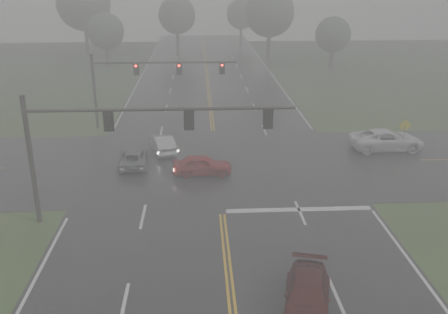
{
  "coord_description": "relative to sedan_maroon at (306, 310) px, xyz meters",
  "views": [
    {
      "loc": [
        -1.26,
        -11.52,
        13.03
      ],
      "look_at": [
        0.21,
        16.0,
        2.79
      ],
      "focal_mm": 40.0,
      "sensor_mm": 36.0,
      "label": 1
    }
  ],
  "objects": [
    {
      "name": "tree_ne_a",
      "position": [
        6.83,
        61.49,
        7.25
      ],
      "size": [
        7.5,
        7.5,
        11.02
      ],
      "color": "#342A22",
      "rests_on": "ground"
    },
    {
      "name": "main_road",
      "position": [
        -3.03,
        14.72,
        0.0
      ],
      "size": [
        18.0,
        160.0,
        0.02
      ],
      "primitive_type": "cube",
      "color": "black",
      "rests_on": "ground"
    },
    {
      "name": "sedan_maroon",
      "position": [
        0.0,
        0.0,
        0.0
      ],
      "size": [
        2.9,
        4.89,
        1.33
      ],
      "primitive_type": "imported",
      "rotation": [
        0.0,
        0.0,
        -0.24
      ],
      "color": "#3A0C0A",
      "rests_on": "ground"
    },
    {
      "name": "tree_n_mid",
      "position": [
        -7.61,
        71.27,
        6.07
      ],
      "size": [
        6.29,
        6.29,
        9.24
      ],
      "color": "#342A22",
      "rests_on": "ground"
    },
    {
      "name": "signal_gantry_near",
      "position": [
        -8.78,
        8.53,
        5.07
      ],
      "size": [
        14.21,
        0.31,
        7.17
      ],
      "color": "black",
      "rests_on": "ground"
    },
    {
      "name": "sign_diamond_east",
      "position": [
        11.54,
        19.04,
        1.69
      ],
      "size": [
        1.04,
        0.09,
        2.51
      ],
      "rotation": [
        0.0,
        0.0,
        0.02
      ],
      "color": "black",
      "rests_on": "ground"
    },
    {
      "name": "tree_n_far",
      "position": [
        4.26,
        81.65,
        5.45
      ],
      "size": [
        5.64,
        5.64,
        8.29
      ],
      "color": "#342A22",
      "rests_on": "ground"
    },
    {
      "name": "car_grey",
      "position": [
        -8.97,
        16.79,
        0.0
      ],
      "size": [
        2.23,
        4.35,
        1.18
      ],
      "primitive_type": "imported",
      "rotation": [
        0.0,
        0.0,
        3.21
      ],
      "color": "#52555A",
      "rests_on": "ground"
    },
    {
      "name": "tree_nw_a",
      "position": [
        -17.33,
        57.19,
        5.06
      ],
      "size": [
        5.24,
        5.24,
        7.69
      ],
      "color": "#342A22",
      "rests_on": "ground"
    },
    {
      "name": "pickup_white",
      "position": [
        10.32,
        19.23,
        0.0
      ],
      "size": [
        5.69,
        2.76,
        1.56
      ],
      "primitive_type": "imported",
      "rotation": [
        0.0,
        0.0,
        1.6
      ],
      "color": "silver",
      "rests_on": "ground"
    },
    {
      "name": "signal_gantry_far",
      "position": [
        -9.35,
        26.17,
        4.62
      ],
      "size": [
        12.42,
        0.33,
        6.54
      ],
      "color": "black",
      "rests_on": "ground"
    },
    {
      "name": "tree_e_near",
      "position": [
        14.81,
        53.83,
        4.79
      ],
      "size": [
        4.96,
        4.96,
        7.29
      ],
      "color": "#342A22",
      "rests_on": "ground"
    },
    {
      "name": "sedan_red",
      "position": [
        -4.09,
        14.82,
        0.0
      ],
      "size": [
        4.04,
        1.64,
        1.37
      ],
      "primitive_type": "imported",
      "rotation": [
        0.0,
        0.0,
        1.58
      ],
      "color": "maroon",
      "rests_on": "ground"
    },
    {
      "name": "sedan_silver",
      "position": [
        -7.07,
        19.54,
        0.0
      ],
      "size": [
        2.48,
        4.32,
        1.35
      ],
      "primitive_type": "imported",
      "rotation": [
        0.0,
        0.0,
        3.42
      ],
      "color": "#A7A9AE",
      "rests_on": "ground"
    },
    {
      "name": "cross_street",
      "position": [
        -3.03,
        16.72,
        0.0
      ],
      "size": [
        120.0,
        14.0,
        0.02
      ],
      "primitive_type": "cube",
      "color": "black",
      "rests_on": "ground"
    },
    {
      "name": "stop_bar",
      "position": [
        1.47,
        9.12,
        0.0
      ],
      "size": [
        8.5,
        0.5,
        0.01
      ],
      "primitive_type": "cube",
      "color": "silver",
      "rests_on": "ground"
    },
    {
      "name": "tree_nw_b",
      "position": [
        -22.31,
        67.43,
        8.24
      ],
      "size": [
        8.52,
        8.52,
        12.52
      ],
      "color": "#342A22",
      "rests_on": "ground"
    }
  ]
}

